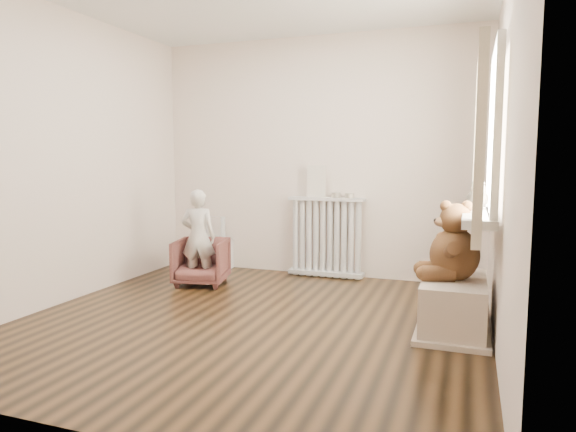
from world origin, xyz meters
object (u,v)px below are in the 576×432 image
(radiator, at_px, (326,242))
(toy_bench, at_px, (454,304))
(teddy_bear, at_px, (455,243))
(toy_vanity, at_px, (214,245))
(plush_cat, at_px, (478,196))
(child, at_px, (198,237))
(armchair, at_px, (201,262))

(radiator, xyz_separation_m, toy_bench, (1.37, -1.37, -0.19))
(radiator, distance_m, teddy_bear, 1.97)
(toy_vanity, bearing_deg, plush_cat, -20.80)
(child, distance_m, toy_bench, 2.57)
(radiator, bearing_deg, teddy_bear, -45.67)
(armchair, relative_size, toy_bench, 0.61)
(toy_bench, height_order, teddy_bear, teddy_bear)
(armchair, xyz_separation_m, plush_cat, (2.62, -0.37, 0.76))
(toy_vanity, height_order, teddy_bear, teddy_bear)
(toy_vanity, height_order, plush_cat, plush_cat)
(plush_cat, bearing_deg, toy_bench, -106.76)
(radiator, distance_m, toy_vanity, 1.36)
(child, bearing_deg, toy_bench, 153.69)
(radiator, bearing_deg, child, -144.41)
(toy_bench, relative_size, teddy_bear, 1.49)
(radiator, height_order, teddy_bear, teddy_bear)
(radiator, bearing_deg, toy_bench, -45.05)
(child, bearing_deg, radiator, -157.81)
(toy_bench, distance_m, teddy_bear, 0.47)
(child, relative_size, teddy_bear, 1.68)
(child, relative_size, toy_bench, 1.13)
(plush_cat, bearing_deg, child, -174.60)
(toy_vanity, height_order, armchair, toy_vanity)
(armchair, distance_m, plush_cat, 2.76)
(toy_vanity, bearing_deg, child, -72.80)
(radiator, distance_m, plush_cat, 1.97)
(teddy_bear, bearing_deg, armchair, 153.76)
(toy_bench, bearing_deg, plush_cat, 60.95)
(teddy_bear, bearing_deg, radiator, 122.63)
(armchair, distance_m, child, 0.27)
(child, xyz_separation_m, toy_bench, (2.48, -0.57, -0.30))
(toy_vanity, xyz_separation_m, toy_bench, (2.72, -1.34, -0.08))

